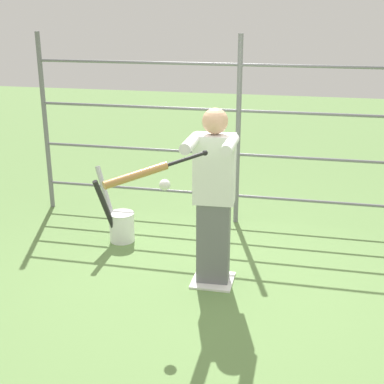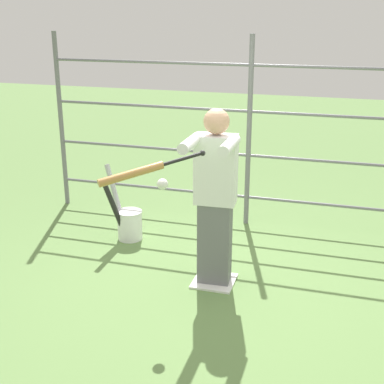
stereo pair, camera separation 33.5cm
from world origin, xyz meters
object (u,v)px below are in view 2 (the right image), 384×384
at_px(batter, 215,193).
at_px(baseball_bat_swinging, 140,171).
at_px(bat_bucket, 128,221).
at_px(softball_in_flight, 163,184).

relative_size(batter, baseball_bat_swinging, 2.41).
bearing_deg(baseball_bat_swinging, batter, -117.17).
relative_size(baseball_bat_swinging, bat_bucket, 0.82).
relative_size(batter, bat_bucket, 1.97).
height_order(softball_in_flight, bat_bucket, softball_in_flight).
xyz_separation_m(baseball_bat_swinging, softball_in_flight, (-0.08, -0.29, -0.19)).
relative_size(softball_in_flight, bat_bucket, 0.11).
height_order(baseball_bat_swinging, bat_bucket, baseball_bat_swinging).
bearing_deg(softball_in_flight, batter, -122.77).
xyz_separation_m(softball_in_flight, bat_bucket, (0.90, -1.25, -0.94)).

